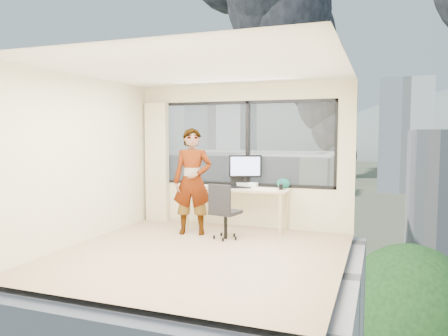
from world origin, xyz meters
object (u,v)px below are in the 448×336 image
at_px(person, 193,181).
at_px(monitor, 245,171).
at_px(chair, 226,211).
at_px(handbag, 283,183).
at_px(laptop, 241,181).
at_px(desk, 237,208).
at_px(game_console, 246,184).

xyz_separation_m(person, monitor, (0.71, 0.72, 0.14)).
height_order(person, monitor, person).
bearing_deg(chair, handbag, 61.61).
bearing_deg(handbag, person, -144.86).
bearing_deg(chair, laptop, 100.13).
relative_size(desk, person, 1.00).
xyz_separation_m(monitor, handbag, (0.68, 0.05, -0.20)).
distance_m(monitor, game_console, 0.26).
bearing_deg(person, laptop, 26.93).
bearing_deg(monitor, chair, -116.12).
distance_m(chair, person, 0.79).
height_order(monitor, game_console, monitor).
relative_size(desk, laptop, 4.79).
relative_size(monitor, laptop, 1.56).
relative_size(chair, person, 0.51).
height_order(desk, monitor, monitor).
height_order(chair, person, person).
distance_m(monitor, handbag, 0.71).
bearing_deg(monitor, game_console, 63.01).
bearing_deg(laptop, game_console, 50.67).
xyz_separation_m(chair, person, (-0.65, 0.13, 0.44)).
bearing_deg(desk, monitor, 46.21).
distance_m(laptop, handbag, 0.75).
relative_size(desk, monitor, 3.07).
bearing_deg(laptop, desk, 175.91).
distance_m(monitor, laptop, 0.21).
bearing_deg(person, chair, -27.44).
bearing_deg(handbag, monitor, -169.21).
distance_m(chair, game_console, 0.97).
bearing_deg(monitor, person, -156.50).
bearing_deg(handbag, game_console, -174.12).
distance_m(game_console, handbag, 0.68).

